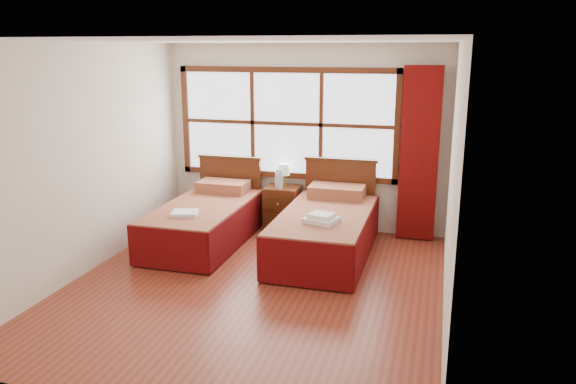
# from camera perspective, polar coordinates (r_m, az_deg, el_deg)

# --- Properties ---
(floor) EXTENTS (4.50, 4.50, 0.00)m
(floor) POSITION_cam_1_polar(r_m,az_deg,el_deg) (6.24, -3.48, -9.56)
(floor) COLOR brown
(floor) RESTS_ON ground
(ceiling) EXTENTS (4.50, 4.50, 0.00)m
(ceiling) POSITION_cam_1_polar(r_m,az_deg,el_deg) (5.70, -3.89, 15.08)
(ceiling) COLOR white
(ceiling) RESTS_ON wall_back
(wall_back) EXTENTS (4.00, 0.00, 4.00)m
(wall_back) POSITION_cam_1_polar(r_m,az_deg,el_deg) (7.95, 1.67, 5.52)
(wall_back) COLOR silver
(wall_back) RESTS_ON floor
(wall_left) EXTENTS (0.00, 4.50, 4.50)m
(wall_left) POSITION_cam_1_polar(r_m,az_deg,el_deg) (6.75, -19.96, 3.04)
(wall_left) COLOR silver
(wall_left) RESTS_ON floor
(wall_right) EXTENTS (0.00, 4.50, 4.50)m
(wall_right) POSITION_cam_1_polar(r_m,az_deg,el_deg) (5.52, 16.35, 0.93)
(wall_right) COLOR silver
(wall_right) RESTS_ON floor
(window) EXTENTS (3.16, 0.06, 1.56)m
(window) POSITION_cam_1_polar(r_m,az_deg,el_deg) (7.95, -0.15, 6.98)
(window) COLOR white
(window) RESTS_ON wall_back
(curtain) EXTENTS (0.50, 0.16, 2.30)m
(curtain) POSITION_cam_1_polar(r_m,az_deg,el_deg) (7.61, 13.20, 3.75)
(curtain) COLOR #6B0B0A
(curtain) RESTS_ON wall_back
(bed_left) EXTENTS (1.04, 2.06, 1.00)m
(bed_left) POSITION_cam_1_polar(r_m,az_deg,el_deg) (7.55, -8.41, -2.87)
(bed_left) COLOR #41220D
(bed_left) RESTS_ON floor
(bed_right) EXTENTS (1.08, 2.10, 1.06)m
(bed_right) POSITION_cam_1_polar(r_m,az_deg,el_deg) (7.06, 3.89, -3.84)
(bed_right) COLOR #41220D
(bed_right) RESTS_ON floor
(nightstand) EXTENTS (0.47, 0.47, 0.63)m
(nightstand) POSITION_cam_1_polar(r_m,az_deg,el_deg) (7.99, -0.57, -1.67)
(nightstand) COLOR #4D2311
(nightstand) RESTS_ON floor
(towels_left) EXTENTS (0.37, 0.35, 0.05)m
(towels_left) POSITION_cam_1_polar(r_m,az_deg,el_deg) (7.02, -10.44, -2.13)
(towels_left) COLOR white
(towels_left) RESTS_ON bed_left
(towels_right) EXTENTS (0.43, 0.39, 0.11)m
(towels_right) POSITION_cam_1_polar(r_m,az_deg,el_deg) (6.53, 3.41, -2.71)
(towels_right) COLOR white
(towels_right) RESTS_ON bed_right
(lamp) EXTENTS (0.16, 0.16, 0.31)m
(lamp) POSITION_cam_1_polar(r_m,az_deg,el_deg) (7.94, -0.41, 2.23)
(lamp) COLOR gold
(lamp) RESTS_ON nightstand
(bottle_near) EXTENTS (0.07, 0.07, 0.25)m
(bottle_near) POSITION_cam_1_polar(r_m,az_deg,el_deg) (7.86, -1.10, 1.31)
(bottle_near) COLOR silver
(bottle_near) RESTS_ON nightstand
(bottle_far) EXTENTS (0.07, 0.07, 0.25)m
(bottle_far) POSITION_cam_1_polar(r_m,az_deg,el_deg) (7.79, -0.79, 1.19)
(bottle_far) COLOR silver
(bottle_far) RESTS_ON nightstand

